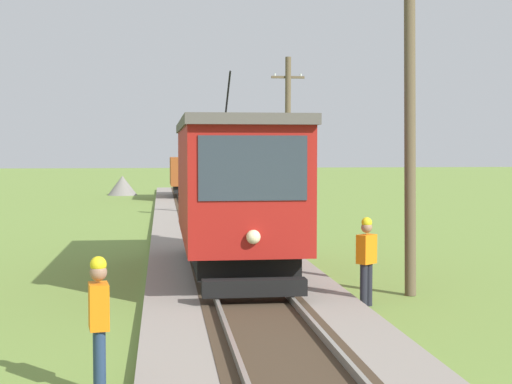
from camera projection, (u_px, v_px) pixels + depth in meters
red_tram at (234, 188)px, 18.48m from camera, size 2.60×8.54×4.79m
freight_car at (190, 174)px, 47.57m from camera, size 2.40×5.20×2.31m
utility_pole_near_tram at (410, 112)px, 16.19m from camera, size 1.40×0.57×7.64m
utility_pole_mid at (288, 138)px, 31.88m from camera, size 1.40×0.41×6.98m
gravel_pile at (122, 185)px, 51.84m from camera, size 2.02×2.02×1.33m
track_worker at (99, 319)px, 9.57m from camera, size 0.29×0.41×1.78m
second_worker at (366, 257)px, 15.06m from camera, size 0.45×0.42×1.78m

